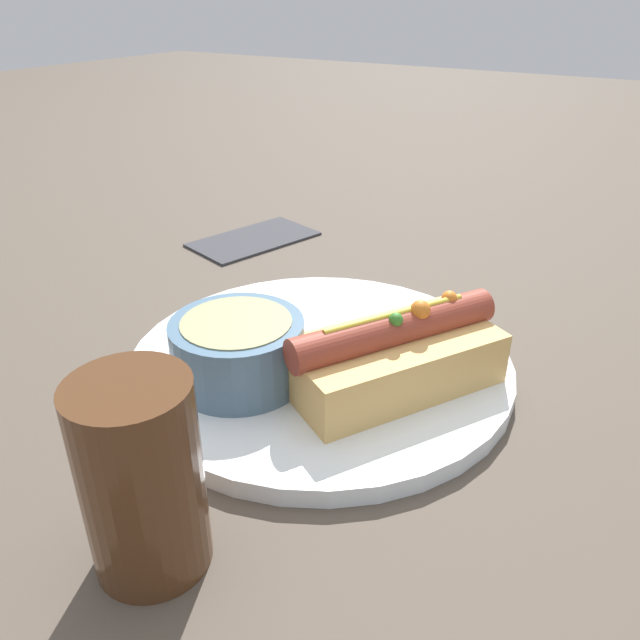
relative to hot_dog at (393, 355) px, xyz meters
The scene contains 7 objects.
ground_plane 0.08m from the hot_dog, 84.74° to the left, with size 4.00×4.00×0.00m, color #4C4238.
dinner_plate 0.07m from the hot_dog, 84.74° to the left, with size 0.30×0.30×0.01m.
hot_dog is the anchor object (origin of this frame).
soup_bowl 0.11m from the hot_dog, 118.09° to the left, with size 0.10×0.10×0.05m.
spoon 0.14m from the hot_dog, 125.47° to the left, with size 0.09×0.16×0.01m.
drinking_glass 0.20m from the hot_dog, 167.38° to the left, with size 0.06×0.06×0.11m.
napkin 0.35m from the hot_dog, 53.58° to the left, with size 0.16×0.12×0.01m.
Camera 1 is at (-0.36, -0.22, 0.27)m, focal length 35.00 mm.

